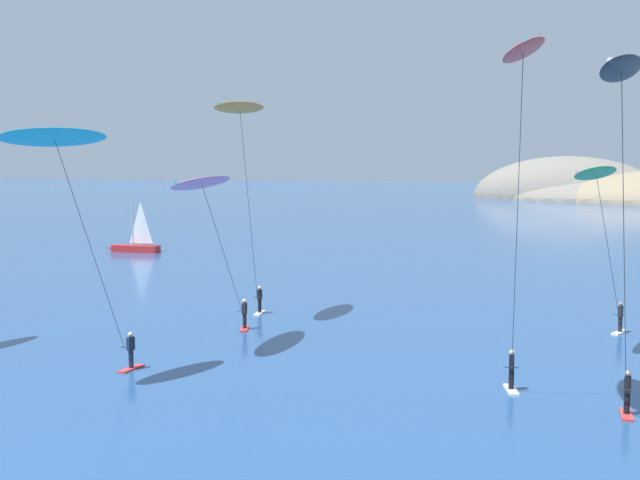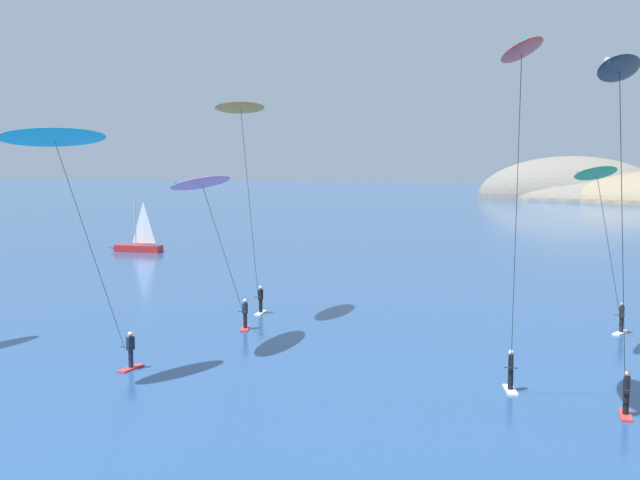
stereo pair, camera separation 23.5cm
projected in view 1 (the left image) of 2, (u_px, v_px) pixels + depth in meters
The scene contains 7 objects.
sailboat_near at pixel (133, 246), 81.30m from camera, with size 5.96×1.92×5.70m.
kitesurfer_orange at pixel (241, 121), 45.63m from camera, with size 1.68×6.11×12.69m.
kitesurfer_pink at pixel (205, 192), 38.83m from camera, with size 1.99×9.26×8.71m.
kitesurfer_cyan at pixel (61, 157), 32.47m from camera, with size 2.85×6.82×10.76m.
kitesurfer_black at pixel (622, 108), 25.26m from camera, with size 1.90×7.20×12.63m.
kitesurfer_green at pixel (599, 187), 38.88m from camera, with size 3.25×8.87×9.17m.
kitesurfer_red at pixel (522, 81), 28.12m from camera, with size 2.13×7.09×13.56m.
Camera 1 is at (18.45, -14.90, 9.46)m, focal length 45.00 mm.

